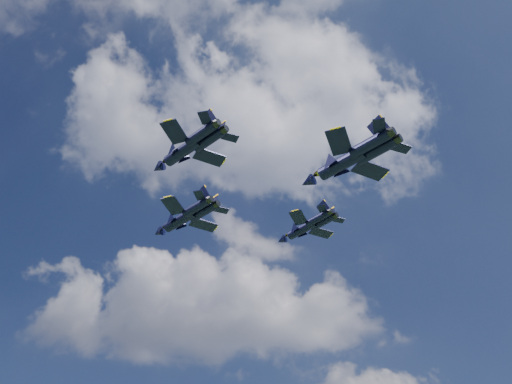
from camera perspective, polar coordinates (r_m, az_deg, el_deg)
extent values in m
cylinder|color=black|center=(103.31, -7.56, -2.79)|extent=(8.53, 7.15, 1.86)
cone|color=black|center=(107.12, -9.76, -4.04)|extent=(3.21, 3.04, 1.76)
ellipsoid|color=brown|center=(105.79, -8.80, -3.27)|extent=(2.97, 2.61, 0.85)
cube|color=black|center=(100.16, -8.29, -1.34)|extent=(3.87, 5.31, 0.19)
cube|color=black|center=(104.02, -5.28, -3.29)|extent=(5.47, 4.74, 0.19)
cube|color=black|center=(97.41, -5.67, -0.32)|extent=(1.94, 2.71, 0.15)
cube|color=black|center=(100.28, -3.48, -1.80)|extent=(2.91, 2.45, 0.15)
cube|color=black|center=(99.61, -5.32, -0.31)|extent=(2.85, 1.81, 3.12)
cube|color=black|center=(100.81, -4.40, -0.93)|extent=(2.08, 2.44, 3.12)
cylinder|color=black|center=(84.69, -7.30, 4.08)|extent=(7.99, 6.80, 1.75)
cone|color=black|center=(88.03, -9.79, 2.36)|extent=(3.02, 2.87, 1.66)
ellipsoid|color=brown|center=(86.92, -8.71, 3.34)|extent=(2.78, 2.47, 0.80)
cube|color=black|center=(82.06, -8.17, 5.98)|extent=(3.68, 5.01, 0.18)
cube|color=black|center=(85.26, -4.68, 3.48)|extent=(5.15, 4.43, 0.18)
cube|color=black|center=(79.70, -5.14, 7.41)|extent=(1.85, 2.56, 0.14)
cube|color=black|center=(82.09, -2.61, 5.48)|extent=(2.73, 2.28, 0.14)
cube|color=black|center=(81.76, -4.74, 7.23)|extent=(2.67, 1.70, 2.94)
cube|color=black|center=(82.75, -3.68, 6.43)|extent=(1.93, 2.31, 2.94)
cylinder|color=black|center=(102.46, 4.66, -3.73)|extent=(6.98, 6.26, 1.57)
cone|color=black|center=(105.06, 2.55, -4.86)|extent=(2.68, 2.59, 1.48)
ellipsoid|color=brown|center=(104.20, 3.44, -4.17)|extent=(2.45, 2.26, 0.71)
cube|color=black|center=(99.62, 4.26, -2.56)|extent=(3.41, 4.51, 0.16)
cube|color=black|center=(103.64, 6.51, -4.06)|extent=(4.59, 3.86, 0.16)
cube|color=black|center=(97.98, 6.64, -1.64)|extent=(1.72, 2.32, 0.12)
cube|color=black|center=(100.95, 8.24, -2.78)|extent=(2.42, 1.98, 0.12)
cube|color=black|center=(99.88, 6.74, -1.59)|extent=(2.34, 1.53, 2.62)
cube|color=black|center=(101.13, 7.42, -2.08)|extent=(1.65, 2.12, 2.62)
cylinder|color=black|center=(86.79, 8.62, 2.86)|extent=(9.36, 7.95, 2.06)
cone|color=black|center=(89.44, 5.16, 0.97)|extent=(3.53, 3.36, 1.94)
ellipsoid|color=brown|center=(88.66, 6.59, 2.08)|extent=(3.26, 2.89, 0.94)
cube|color=black|center=(83.37, 8.29, 5.01)|extent=(4.31, 5.87, 0.21)
cube|color=black|center=(88.69, 11.34, 2.15)|extent=(6.03, 5.19, 0.21)
cube|color=black|center=(82.13, 12.22, 6.51)|extent=(2.17, 3.00, 0.16)
cube|color=black|center=(86.07, 14.30, 4.30)|extent=(3.20, 2.68, 0.16)
cube|color=black|center=(84.63, 12.16, 6.32)|extent=(3.13, 2.00, 3.44)
cube|color=black|center=(86.27, 13.04, 5.40)|extent=(2.26, 2.71, 3.44)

